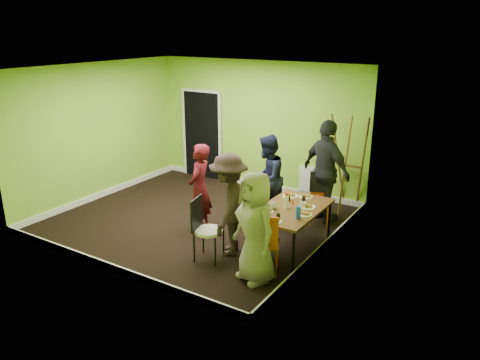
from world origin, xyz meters
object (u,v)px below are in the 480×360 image
(easel, at_px, (349,164))
(person_back_end, at_px, (326,171))
(chair_bentwood, at_px, (204,226))
(thermos, at_px, (287,202))
(chair_left_far, at_px, (268,200))
(blue_bottle, at_px, (298,213))
(person_standing, at_px, (200,189))
(chair_back_end, at_px, (320,187))
(person_left_far, at_px, (267,179))
(chair_left_near, at_px, (247,219))
(person_left_near, at_px, (229,205))
(dining_table, at_px, (291,211))
(orange_bottle, at_px, (293,202))
(chair_front_end, at_px, (265,241))
(person_front_end, at_px, (255,228))

(easel, bearing_deg, person_back_end, -103.01)
(chair_bentwood, xyz_separation_m, thermos, (0.97, 0.87, 0.31))
(chair_left_far, xyz_separation_m, blue_bottle, (1.09, -1.06, 0.35))
(blue_bottle, height_order, person_standing, person_standing)
(chair_back_end, height_order, person_left_far, person_left_far)
(chair_left_near, distance_m, person_left_near, 0.42)
(dining_table, distance_m, person_left_far, 1.34)
(person_left_near, bearing_deg, blue_bottle, 80.47)
(person_left_far, bearing_deg, blue_bottle, 36.00)
(chair_left_near, height_order, easel, easel)
(chair_left_near, xyz_separation_m, orange_bottle, (0.55, 0.49, 0.25))
(person_left_far, bearing_deg, person_standing, -43.21)
(easel, bearing_deg, chair_back_end, -104.58)
(person_standing, distance_m, person_back_end, 2.34)
(chair_left_far, bearing_deg, person_standing, -70.03)
(blue_bottle, height_order, person_back_end, person_back_end)
(orange_bottle, height_order, person_left_far, person_left_far)
(chair_front_end, bearing_deg, person_standing, 132.27)
(chair_back_end, relative_size, chair_bentwood, 0.94)
(chair_front_end, relative_size, person_front_end, 0.59)
(person_left_far, bearing_deg, person_left_near, -2.53)
(thermos, bearing_deg, easel, 85.34)
(chair_front_end, relative_size, person_standing, 0.60)
(chair_bentwood, distance_m, person_back_end, 2.66)
(chair_back_end, bearing_deg, orange_bottle, 70.09)
(chair_left_far, relative_size, person_standing, 0.56)
(chair_back_end, xyz_separation_m, person_left_near, (-0.72, -1.96, 0.16))
(person_front_end, bearing_deg, person_left_far, 139.41)
(chair_left_near, distance_m, chair_bentwood, 0.73)
(dining_table, distance_m, thermos, 0.18)
(person_front_end, bearing_deg, thermos, 116.07)
(chair_bentwood, height_order, thermos, chair_bentwood)
(thermos, xyz_separation_m, person_standing, (-1.64, -0.07, -0.07))
(person_standing, xyz_separation_m, person_front_end, (1.66, -0.94, 0.02))
(dining_table, xyz_separation_m, chair_left_far, (-0.80, 0.72, -0.20))
(chair_front_end, distance_m, chair_bentwood, 1.05)
(chair_bentwood, xyz_separation_m, easel, (1.15, 3.16, 0.39))
(blue_bottle, bearing_deg, chair_front_end, -115.80)
(chair_front_end, bearing_deg, person_left_far, 94.10)
(blue_bottle, bearing_deg, chair_left_far, 135.80)
(chair_front_end, relative_size, chair_bentwood, 0.96)
(chair_left_far, distance_m, chair_back_end, 1.00)
(easel, distance_m, person_standing, 2.99)
(orange_bottle, distance_m, person_left_far, 1.17)
(thermos, height_order, person_left_near, person_left_near)
(person_back_end, xyz_separation_m, person_front_end, (0.00, -2.58, -0.14))
(blue_bottle, bearing_deg, person_left_near, -168.47)
(person_back_end, bearing_deg, orange_bottle, 113.65)
(easel, relative_size, person_left_near, 1.16)
(chair_left_near, bearing_deg, chair_back_end, -175.77)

